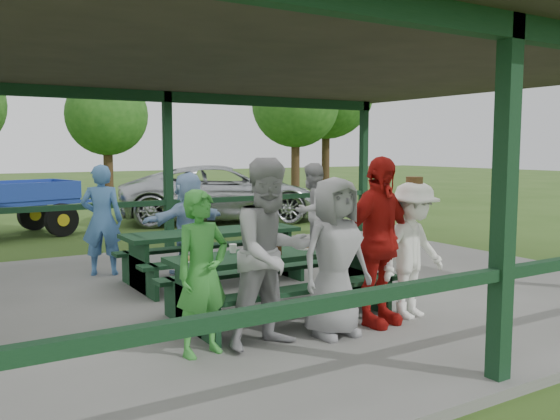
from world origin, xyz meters
TOP-DOWN VIEW (x-y plane):
  - ground at (0.00, 0.00)m, footprint 90.00×90.00m
  - concrete_slab at (0.00, 0.00)m, footprint 10.00×8.00m
  - pavilion_structure at (0.00, 0.00)m, footprint 10.60×8.60m
  - picnic_table_near at (-0.59, -1.20)m, footprint 2.56×1.39m
  - picnic_table_far at (-0.48, 0.80)m, footprint 2.57×1.39m
  - table_setting at (-0.45, -1.16)m, footprint 2.48×0.45m
  - contestant_green at (-1.88, -1.95)m, footprint 0.63×0.47m
  - contestant_grey_left at (-1.21, -2.10)m, footprint 0.94×0.75m
  - contestant_grey_mid at (-0.49, -2.15)m, footprint 0.82×0.54m
  - contestant_red at (0.15, -2.09)m, footprint 1.15×0.63m
  - contestant_white_fedora at (0.68, -2.07)m, footprint 1.08×0.72m
  - spectator_lblue at (-0.53, 1.57)m, footprint 1.53×0.80m
  - spectator_blue at (-1.73, 2.09)m, footprint 0.73×0.62m
  - spectator_grey at (1.76, 1.51)m, footprint 0.98×0.87m
  - pickup_truck at (3.16, 7.87)m, footprint 6.17×4.38m
  - farm_trailer at (-2.36, 7.78)m, footprint 3.95×2.28m
  - tree_mid at (2.25, 16.05)m, footprint 3.11×3.11m
  - tree_right at (9.55, 14.00)m, footprint 3.65×3.65m
  - tree_far_right at (11.89, 15.06)m, footprint 4.33×4.33m

SIDE VIEW (x-z plane):
  - ground at x=0.00m, z-range 0.00..0.00m
  - concrete_slab at x=0.00m, z-range 0.00..0.10m
  - picnic_table_near at x=-0.59m, z-range 0.20..0.95m
  - picnic_table_far at x=-0.48m, z-range 0.20..0.95m
  - farm_trailer at x=-2.36m, z-range -0.01..1.36m
  - pickup_truck at x=3.16m, z-range 0.00..1.56m
  - contestant_green at x=-1.88m, z-range 0.10..1.66m
  - table_setting at x=-0.45m, z-range 0.83..0.93m
  - contestant_white_fedora at x=0.68m, z-range 0.08..1.70m
  - spectator_lblue at x=-0.53m, z-range 0.10..1.68m
  - contestant_grey_mid at x=-0.49m, z-range 0.10..1.75m
  - spectator_grey at x=1.76m, z-range 0.10..1.78m
  - spectator_blue at x=-1.73m, z-range 0.10..1.80m
  - contestant_grey_left at x=-1.21m, z-range 0.10..1.95m
  - contestant_red at x=0.15m, z-range 0.10..1.95m
  - pavilion_structure at x=0.00m, z-range 1.55..4.79m
  - tree_mid at x=2.25m, z-range 0.85..5.72m
  - tree_right at x=9.55m, z-range 1.01..6.72m
  - tree_far_right at x=11.89m, z-range 1.20..7.97m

